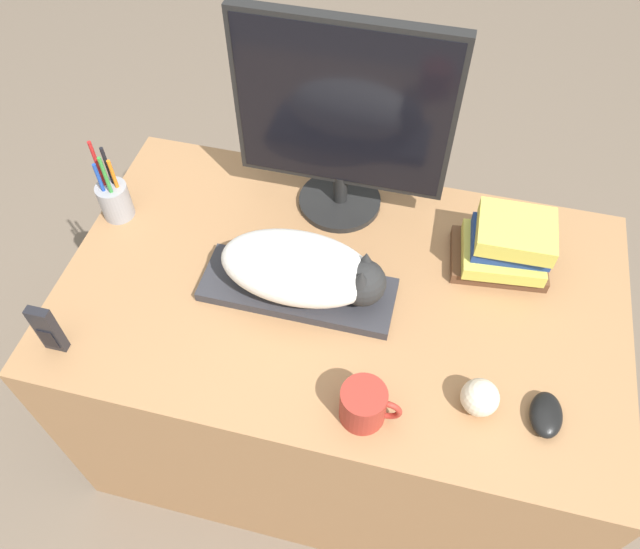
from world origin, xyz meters
The scene contains 11 objects.
ground_plane centered at (0.00, 0.00, 0.00)m, with size 12.00×12.00×0.00m, color #6B5B4C.
desk centered at (0.00, 0.39, 0.36)m, with size 1.28×0.77×0.71m.
keyboard centered at (-0.09, 0.35, 0.73)m, with size 0.44×0.15×0.02m.
cat centered at (-0.08, 0.35, 0.80)m, with size 0.37×0.18×0.14m.
monitor centered at (-0.06, 0.65, 0.99)m, with size 0.49×0.21×0.51m.
computer_mouse centered at (0.46, 0.17, 0.73)m, with size 0.06×0.10×0.04m.
coffee_mug centered at (0.11, 0.10, 0.76)m, with size 0.12×0.09×0.09m.
pen_cup centered at (-0.59, 0.48, 0.77)m, with size 0.08×0.08×0.22m.
baseball centered at (0.32, 0.17, 0.75)m, with size 0.08×0.08×0.08m.
phone centered at (-0.55, 0.09, 0.78)m, with size 0.05×0.02×0.13m.
book_stack centered at (0.35, 0.55, 0.78)m, with size 0.23×0.18×0.14m.
Camera 1 is at (0.15, -0.44, 1.86)m, focal length 35.00 mm.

